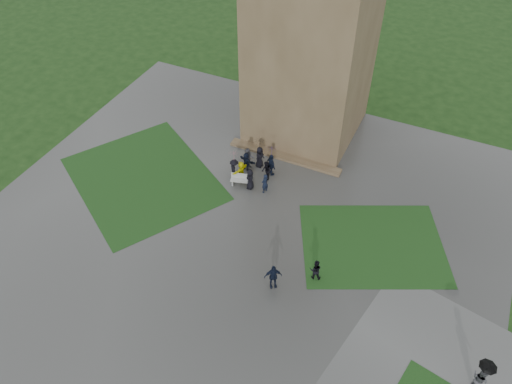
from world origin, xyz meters
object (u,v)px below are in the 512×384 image
at_px(pedestrian_path, 483,375).
at_px(bench, 242,180).
at_px(tower, 314,24).
at_px(pedestrian_near, 315,270).
at_px(pedestrian_mid, 273,276).

bearing_deg(pedestrian_path, bench, 153.90).
height_order(tower, pedestrian_near, tower).
relative_size(bench, pedestrian_path, 0.70).
distance_m(tower, pedestrian_near, 17.35).
height_order(tower, pedestrian_path, tower).
height_order(bench, pedestrian_near, pedestrian_near).
bearing_deg(pedestrian_path, tower, 132.78).
xyz_separation_m(bench, pedestrian_path, (17.43, -8.54, 0.88)).
relative_size(bench, pedestrian_near, 1.10).
bearing_deg(bench, tower, 62.87).
height_order(pedestrian_near, pedestrian_path, pedestrian_path).
height_order(pedestrian_mid, pedestrian_near, pedestrian_mid).
relative_size(pedestrian_mid, pedestrian_path, 0.76).
distance_m(pedestrian_near, pedestrian_path, 10.22).
relative_size(tower, pedestrian_path, 7.56).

